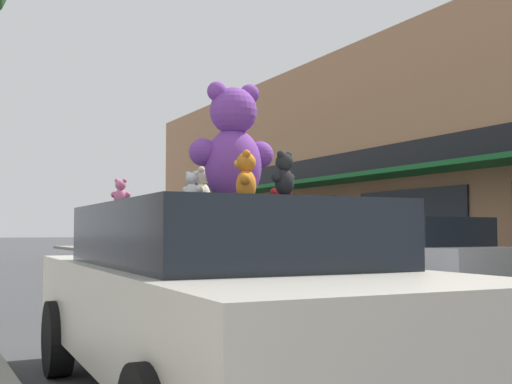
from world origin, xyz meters
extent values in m
plane|color=#424244|center=(0.00, 0.00, 0.00)|extent=(260.00, 260.00, 0.00)
cube|color=#19662D|center=(6.14, 8.34, 2.81)|extent=(1.36, 32.32, 0.12)
cube|color=black|center=(6.77, 8.34, 3.36)|extent=(0.08, 30.78, 0.70)
cube|color=black|center=(6.78, 8.34, 1.40)|extent=(0.06, 4.18, 2.00)
cube|color=black|center=(6.78, 13.84, 1.40)|extent=(0.06, 4.18, 2.00)
cube|color=black|center=(6.78, 19.34, 1.40)|extent=(0.06, 4.18, 2.00)
cube|color=black|center=(6.78, 24.83, 1.40)|extent=(0.06, 4.18, 2.00)
cube|color=beige|center=(-2.98, -0.62, 0.68)|extent=(2.11, 4.83, 0.69)
cube|color=black|center=(-2.98, -0.62, 1.25)|extent=(1.79, 2.69, 0.45)
cylinder|color=black|center=(-3.85, 0.89, 0.33)|extent=(0.23, 0.67, 0.66)
cylinder|color=black|center=(-1.99, 0.81, 0.33)|extent=(0.23, 0.67, 0.66)
ellipsoid|color=purple|center=(-2.90, -0.69, 1.76)|extent=(0.48, 0.42, 0.56)
sphere|color=purple|center=(-2.90, -0.69, 2.17)|extent=(0.40, 0.40, 0.36)
sphere|color=purple|center=(-2.77, -0.71, 2.31)|extent=(0.17, 0.17, 0.15)
sphere|color=purple|center=(-3.03, -0.67, 2.31)|extent=(0.17, 0.17, 0.15)
sphere|color=#BA67ED|center=(-2.88, -0.54, 2.15)|extent=(0.15, 0.15, 0.14)
sphere|color=purple|center=(-2.67, -0.69, 1.86)|extent=(0.23, 0.23, 0.21)
sphere|color=purple|center=(-3.12, -0.63, 1.86)|extent=(0.23, 0.23, 0.21)
ellipsoid|color=pink|center=(-3.51, 0.16, 1.55)|extent=(0.14, 0.14, 0.14)
sphere|color=pink|center=(-3.51, 0.16, 1.65)|extent=(0.12, 0.12, 0.09)
sphere|color=pink|center=(-3.48, 0.14, 1.69)|extent=(0.05, 0.05, 0.04)
sphere|color=pink|center=(-3.54, 0.18, 1.69)|extent=(0.05, 0.05, 0.04)
sphere|color=#FFA3DA|center=(-3.49, 0.19, 1.65)|extent=(0.05, 0.05, 0.03)
sphere|color=pink|center=(-3.46, 0.14, 1.57)|extent=(0.07, 0.07, 0.05)
sphere|color=pink|center=(-3.55, 0.20, 1.57)|extent=(0.07, 0.07, 0.05)
ellipsoid|color=green|center=(-2.37, 0.47, 1.57)|extent=(0.18, 0.16, 0.19)
sphere|color=green|center=(-2.37, 0.47, 1.71)|extent=(0.15, 0.15, 0.12)
sphere|color=green|center=(-2.33, 0.48, 1.76)|extent=(0.06, 0.06, 0.05)
sphere|color=green|center=(-2.41, 0.46, 1.76)|extent=(0.06, 0.06, 0.05)
sphere|color=#5ADA6D|center=(-2.39, 0.52, 1.70)|extent=(0.06, 0.06, 0.05)
sphere|color=green|center=(-2.30, 0.50, 1.60)|extent=(0.09, 0.09, 0.07)
sphere|color=green|center=(-2.45, 0.46, 1.60)|extent=(0.09, 0.09, 0.07)
ellipsoid|color=beige|center=(-2.74, 0.28, 1.59)|extent=(0.22, 0.23, 0.23)
sphere|color=beige|center=(-2.74, 0.28, 1.76)|extent=(0.20, 0.20, 0.14)
sphere|color=beige|center=(-2.71, 0.32, 1.82)|extent=(0.08, 0.08, 0.06)
sphere|color=beige|center=(-2.76, 0.23, 1.82)|extent=(0.08, 0.08, 0.06)
sphere|color=white|center=(-2.79, 0.31, 1.75)|extent=(0.08, 0.08, 0.06)
sphere|color=beige|center=(-2.70, 0.37, 1.63)|extent=(0.11, 0.11, 0.08)
sphere|color=beige|center=(-2.79, 0.21, 1.63)|extent=(0.11, 0.11, 0.08)
ellipsoid|color=orange|center=(-3.01, -1.12, 1.58)|extent=(0.19, 0.21, 0.21)
sphere|color=orange|center=(-3.01, -1.12, 1.74)|extent=(0.18, 0.18, 0.14)
sphere|color=orange|center=(-2.99, -1.07, 1.79)|extent=(0.08, 0.08, 0.06)
sphere|color=orange|center=(-3.03, -1.16, 1.79)|extent=(0.08, 0.08, 0.06)
sphere|color=#FFBA41|center=(-3.06, -1.09, 1.73)|extent=(0.07, 0.07, 0.05)
sphere|color=orange|center=(-2.99, -1.03, 1.62)|extent=(0.10, 0.10, 0.08)
sphere|color=orange|center=(-3.06, -1.19, 1.62)|extent=(0.10, 0.10, 0.08)
ellipsoid|color=black|center=(-3.08, -1.75, 1.56)|extent=(0.16, 0.15, 0.16)
sphere|color=black|center=(-3.08, -1.75, 1.68)|extent=(0.14, 0.14, 0.10)
sphere|color=black|center=(-3.05, -1.74, 1.72)|extent=(0.06, 0.06, 0.04)
sphere|color=black|center=(-3.12, -1.77, 1.72)|extent=(0.06, 0.06, 0.04)
sphere|color=#3A3A3D|center=(-3.10, -1.71, 1.67)|extent=(0.05, 0.05, 0.04)
sphere|color=black|center=(-3.03, -1.72, 1.59)|extent=(0.08, 0.08, 0.06)
sphere|color=black|center=(-3.15, -1.77, 1.59)|extent=(0.08, 0.08, 0.06)
ellipsoid|color=white|center=(-3.22, -0.68, 1.55)|extent=(0.14, 0.14, 0.14)
sphere|color=white|center=(-3.22, -0.68, 1.65)|extent=(0.13, 0.13, 0.09)
sphere|color=white|center=(-3.21, -0.70, 1.69)|extent=(0.05, 0.05, 0.04)
sphere|color=white|center=(-3.24, -0.65, 1.69)|extent=(0.05, 0.05, 0.04)
sphere|color=white|center=(-3.19, -0.65, 1.65)|extent=(0.05, 0.05, 0.03)
sphere|color=white|center=(-3.19, -0.72, 1.57)|extent=(0.07, 0.07, 0.05)
sphere|color=white|center=(-3.25, -0.62, 1.57)|extent=(0.07, 0.07, 0.05)
ellipsoid|color=red|center=(-2.40, -0.55, 1.56)|extent=(0.13, 0.11, 0.17)
sphere|color=red|center=(-2.40, -0.55, 1.68)|extent=(0.11, 0.11, 0.11)
sphere|color=red|center=(-2.36, -0.55, 1.72)|extent=(0.04, 0.04, 0.04)
sphere|color=red|center=(-2.43, -0.55, 1.72)|extent=(0.04, 0.04, 0.04)
sphere|color=#FF4741|center=(-2.40, -0.51, 1.68)|extent=(0.04, 0.04, 0.04)
sphere|color=red|center=(-2.33, -0.54, 1.59)|extent=(0.06, 0.06, 0.06)
sphere|color=red|center=(-2.46, -0.54, 1.59)|extent=(0.06, 0.06, 0.06)
cube|color=#B7B7BC|center=(3.01, 4.09, 0.67)|extent=(1.85, 4.22, 0.68)
cube|color=black|center=(3.01, 4.09, 1.26)|extent=(1.62, 2.61, 0.50)
cylinder|color=black|center=(2.11, 5.40, 0.33)|extent=(0.20, 0.66, 0.66)
cylinder|color=black|center=(3.92, 5.40, 0.33)|extent=(0.20, 0.66, 0.66)
cylinder|color=black|center=(2.11, 2.78, 0.33)|extent=(0.20, 0.66, 0.66)
cylinder|color=black|center=(3.92, 2.78, 0.33)|extent=(0.20, 0.66, 0.66)
cube|color=maroon|center=(3.01, 11.47, 0.71)|extent=(2.02, 4.77, 0.77)
cube|color=black|center=(3.01, 11.47, 1.34)|extent=(1.78, 3.37, 0.49)
cylinder|color=black|center=(2.02, 12.95, 0.33)|extent=(0.20, 0.66, 0.66)
cylinder|color=black|center=(4.00, 12.95, 0.33)|extent=(0.20, 0.66, 0.66)
cylinder|color=black|center=(2.02, 9.99, 0.33)|extent=(0.20, 0.66, 0.66)
cylinder|color=black|center=(4.00, 9.99, 0.33)|extent=(0.20, 0.66, 0.66)
camera|label=1|loc=(-4.99, -4.98, 1.27)|focal=45.00mm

